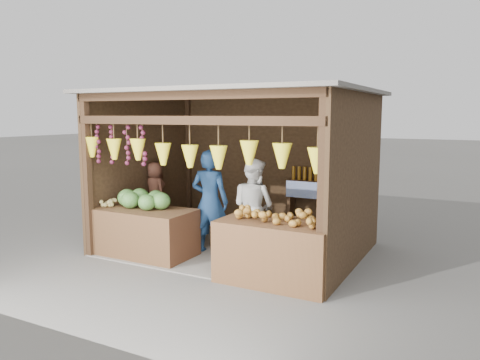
% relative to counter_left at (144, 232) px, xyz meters
% --- Properties ---
extents(ground, '(80.00, 80.00, 0.00)m').
position_rel_counter_left_xyz_m(ground, '(1.18, 1.01, -0.38)').
color(ground, '#514F49').
rests_on(ground, ground).
extents(stall_structure, '(4.30, 3.30, 2.66)m').
position_rel_counter_left_xyz_m(stall_structure, '(1.14, 0.97, 1.28)').
color(stall_structure, slate).
rests_on(stall_structure, ground).
extents(back_shelf, '(1.25, 0.32, 1.32)m').
position_rel_counter_left_xyz_m(back_shelf, '(2.23, 2.29, 0.49)').
color(back_shelf, '#382314').
rests_on(back_shelf, ground).
extents(counter_left, '(1.63, 0.85, 0.77)m').
position_rel_counter_left_xyz_m(counter_left, '(0.00, 0.00, 0.00)').
color(counter_left, '#4B2A19').
rests_on(counter_left, ground).
extents(counter_right, '(1.57, 0.85, 0.85)m').
position_rel_counter_left_xyz_m(counter_right, '(2.40, -0.14, 0.04)').
color(counter_right, '#53331B').
rests_on(counter_right, ground).
extents(stool, '(0.33, 0.33, 0.31)m').
position_rel_counter_left_xyz_m(stool, '(-0.60, 1.08, -0.23)').
color(stool, black).
rests_on(stool, ground).
extents(man_standing, '(0.69, 0.51, 1.72)m').
position_rel_counter_left_xyz_m(man_standing, '(0.88, 0.62, 0.48)').
color(man_standing, navy).
rests_on(man_standing, ground).
extents(woman_standing, '(0.90, 0.78, 1.58)m').
position_rel_counter_left_xyz_m(woman_standing, '(1.53, 0.91, 0.41)').
color(woman_standing, white).
rests_on(woman_standing, ground).
extents(vendor_seated, '(0.62, 0.51, 1.09)m').
position_rel_counter_left_xyz_m(vendor_seated, '(-0.60, 1.08, 0.48)').
color(vendor_seated, brown).
rests_on(vendor_seated, stool).
extents(melon_pile, '(1.00, 0.50, 0.32)m').
position_rel_counter_left_xyz_m(melon_pile, '(-0.05, 0.08, 0.54)').
color(melon_pile, '#1A4E14').
rests_on(melon_pile, counter_left).
extents(tanfruit_pile, '(0.34, 0.40, 0.13)m').
position_rel_counter_left_xyz_m(tanfruit_pile, '(-0.67, -0.04, 0.45)').
color(tanfruit_pile, olive).
rests_on(tanfruit_pile, counter_left).
extents(mango_pile, '(1.40, 0.64, 0.22)m').
position_rel_counter_left_xyz_m(mango_pile, '(2.41, -0.18, 0.58)').
color(mango_pile, '#B93C18').
rests_on(mango_pile, counter_right).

